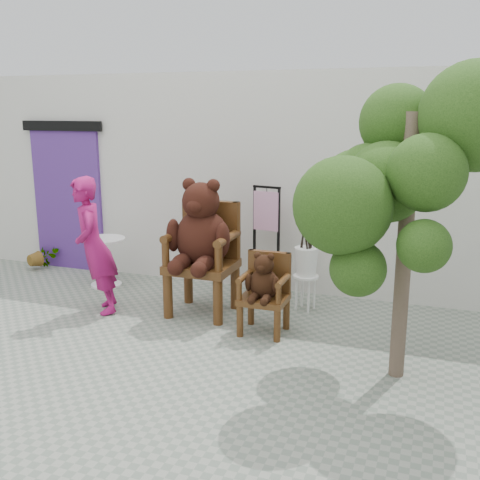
% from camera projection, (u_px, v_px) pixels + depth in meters
% --- Properties ---
extents(ground_plane, '(60.00, 60.00, 0.00)m').
position_uv_depth(ground_plane, '(166.00, 360.00, 5.73)').
color(ground_plane, gray).
rests_on(ground_plane, ground).
extents(back_wall, '(9.00, 1.00, 3.00)m').
position_uv_depth(back_wall, '(260.00, 179.00, 8.23)').
color(back_wall, silver).
rests_on(back_wall, ground).
extents(doorway, '(1.40, 0.11, 2.33)m').
position_uv_depth(doorway, '(68.00, 196.00, 8.81)').
color(doorway, '#4F297C').
rests_on(doorway, ground).
extents(chair_big, '(0.81, 0.89, 1.70)m').
position_uv_depth(chair_big, '(202.00, 238.00, 6.87)').
color(chair_big, '#3E220D').
rests_on(chair_big, ground).
extents(chair_small, '(0.52, 0.51, 0.95)m').
position_uv_depth(chair_small, '(265.00, 285.00, 6.35)').
color(chair_small, '#3E220D').
rests_on(chair_small, ground).
extents(person, '(0.69, 0.75, 1.71)m').
position_uv_depth(person, '(94.00, 246.00, 6.90)').
color(person, '#991259').
rests_on(person, ground).
extents(cafe_table, '(0.60, 0.60, 0.70)m').
position_uv_depth(cafe_table, '(105.00, 256.00, 8.05)').
color(cafe_table, white).
rests_on(cafe_table, ground).
extents(display_stand, '(0.50, 0.42, 1.51)m').
position_uv_depth(display_stand, '(266.00, 254.00, 7.59)').
color(display_stand, black).
rests_on(display_stand, ground).
extents(stool_bucket, '(0.32, 0.32, 1.45)m').
position_uv_depth(stool_bucket, '(306.00, 261.00, 7.04)').
color(stool_bucket, white).
rests_on(stool_bucket, ground).
extents(tree, '(1.91, 1.64, 2.92)m').
position_uv_depth(tree, '(399.00, 169.00, 4.97)').
color(tree, '#47372A').
rests_on(tree, ground).
extents(potted_plant, '(0.48, 0.45, 0.43)m').
position_uv_depth(potted_plant, '(42.00, 256.00, 8.95)').
color(potted_plant, '#18340E').
rests_on(potted_plant, ground).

